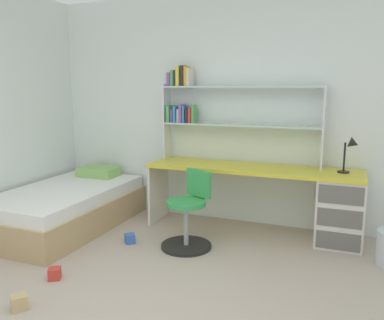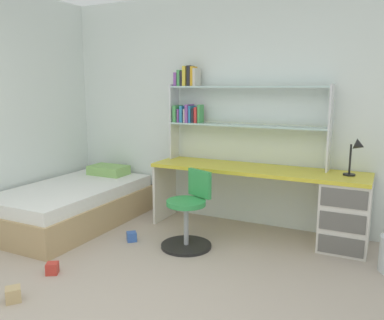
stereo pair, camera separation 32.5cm
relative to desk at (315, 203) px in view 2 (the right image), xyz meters
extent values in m
cube|color=silver|center=(-0.94, 0.35, 0.92)|extent=(5.70, 0.06, 2.72)
cube|color=gold|center=(-0.65, 0.00, 0.29)|extent=(2.36, 0.59, 0.04)
cube|color=silver|center=(0.30, 0.00, -0.08)|extent=(0.47, 0.56, 0.71)
cube|color=silver|center=(-1.81, 0.00, -0.08)|extent=(0.03, 0.53, 0.71)
cube|color=#64625E|center=(0.30, -0.28, -0.32)|extent=(0.42, 0.01, 0.18)
cube|color=#64625E|center=(0.30, -0.28, -0.08)|extent=(0.42, 0.01, 0.18)
cube|color=#64625E|center=(0.30, -0.28, 0.15)|extent=(0.42, 0.01, 0.18)
cube|color=silver|center=(-1.77, 0.18, 0.77)|extent=(0.02, 0.22, 0.91)
cube|color=silver|center=(0.08, 0.18, 0.77)|extent=(0.02, 0.22, 0.91)
cube|color=silver|center=(-0.84, 0.18, 0.76)|extent=(1.83, 0.22, 0.02)
cube|color=silver|center=(-0.84, 0.18, 1.19)|extent=(1.83, 0.22, 0.02)
cube|color=#4CA559|center=(-1.72, 0.18, 0.87)|extent=(0.04, 0.20, 0.20)
cube|color=purple|center=(-1.68, 0.18, 0.85)|extent=(0.03, 0.15, 0.16)
cube|color=#338CBF|center=(-1.64, 0.18, 0.87)|extent=(0.03, 0.15, 0.20)
cube|color=beige|center=(-1.60, 0.18, 0.85)|extent=(0.03, 0.13, 0.16)
cube|color=purple|center=(-1.56, 0.18, 0.88)|extent=(0.03, 0.20, 0.22)
cube|color=#338CBF|center=(-1.52, 0.18, 0.87)|extent=(0.03, 0.16, 0.20)
cube|color=#26262D|center=(-1.49, 0.18, 0.85)|extent=(0.03, 0.13, 0.17)
cube|color=red|center=(-1.45, 0.18, 0.86)|extent=(0.03, 0.15, 0.19)
cube|color=#4CA559|center=(-1.41, 0.18, 0.88)|extent=(0.03, 0.13, 0.21)
cube|color=purple|center=(-1.72, 0.18, 1.28)|extent=(0.04, 0.14, 0.16)
cube|color=#4CA559|center=(-1.68, 0.18, 1.30)|extent=(0.04, 0.12, 0.19)
cube|color=#26262D|center=(-1.64, 0.18, 1.29)|extent=(0.04, 0.14, 0.17)
cube|color=yellow|center=(-1.59, 0.18, 1.32)|extent=(0.04, 0.17, 0.23)
cube|color=#26262D|center=(-1.54, 0.18, 1.32)|extent=(0.04, 0.13, 0.24)
cube|color=gold|center=(-1.50, 0.18, 1.32)|extent=(0.04, 0.13, 0.23)
cube|color=beige|center=(-1.46, 0.18, 1.31)|extent=(0.03, 0.16, 0.21)
cylinder|color=black|center=(0.31, 0.05, 0.32)|extent=(0.12, 0.12, 0.02)
cylinder|color=black|center=(0.31, 0.05, 0.48)|extent=(0.02, 0.02, 0.30)
cone|color=black|center=(0.39, 0.00, 0.63)|extent=(0.12, 0.11, 0.13)
cylinder|color=black|center=(-1.15, -0.71, -0.42)|extent=(0.52, 0.52, 0.03)
cylinder|color=#A5A8AD|center=(-1.15, -0.71, -0.21)|extent=(0.05, 0.05, 0.45)
cylinder|color=green|center=(-1.15, -0.71, 0.04)|extent=(0.40, 0.40, 0.05)
cube|color=green|center=(-1.08, -0.55, 0.21)|extent=(0.31, 0.17, 0.28)
cube|color=tan|center=(-2.72, -0.66, -0.27)|extent=(1.12, 1.92, 0.33)
cube|color=white|center=(-2.72, -0.66, -0.04)|extent=(1.06, 1.86, 0.14)
cube|color=#8CBF66|center=(-2.72, 0.05, 0.09)|extent=(0.50, 0.32, 0.12)
cube|color=#3860B7|center=(-1.75, -0.82, -0.39)|extent=(0.14, 0.14, 0.10)
cube|color=tan|center=(-1.86, -2.25, -0.38)|extent=(0.16, 0.16, 0.11)
cube|color=red|center=(-1.93, -1.77, -0.39)|extent=(0.14, 0.14, 0.10)
camera|label=1|loc=(0.34, -4.30, 1.18)|focal=37.37mm
camera|label=2|loc=(0.63, -4.17, 1.18)|focal=37.37mm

